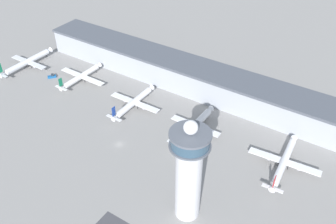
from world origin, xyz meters
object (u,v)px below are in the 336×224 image
at_px(airplane_gate_charlie, 134,102).
at_px(control_tower, 189,170).
at_px(airplane_gate_echo, 284,162).
at_px(service_truck_catering, 194,126).
at_px(airplane_gate_alpha, 27,62).
at_px(airplane_gate_bravo, 81,76).
at_px(service_truck_fuel, 52,76).
at_px(airplane_gate_delta, 195,126).

bearing_deg(airplane_gate_charlie, control_tower, -36.51).
distance_m(airplane_gate_echo, service_truck_catering, 54.55).
height_order(airplane_gate_charlie, service_truck_catering, airplane_gate_charlie).
relative_size(airplane_gate_alpha, airplane_gate_charlie, 1.14).
bearing_deg(airplane_gate_bravo, service_truck_catering, -0.74).
xyz_separation_m(airplane_gate_bravo, service_truck_fuel, (-21.32, -7.60, -3.25)).
bearing_deg(airplane_gate_alpha, control_tower, -16.47).
bearing_deg(service_truck_fuel, airplane_gate_charlie, 2.39).
distance_m(airplane_gate_alpha, service_truck_fuel, 25.73).
distance_m(airplane_gate_charlie, service_truck_fuel, 70.17).
distance_m(service_truck_catering, service_truck_fuel, 111.63).
xyz_separation_m(airplane_gate_alpha, airplane_gate_charlie, (95.54, 2.30, -0.32)).
height_order(airplane_gate_bravo, airplane_gate_echo, airplane_gate_echo).
bearing_deg(airplane_gate_bravo, airplane_gate_delta, -2.80).
relative_size(airplane_gate_charlie, service_truck_catering, 6.28).
xyz_separation_m(airplane_gate_alpha, service_truck_fuel, (25.50, -0.63, -3.40)).
distance_m(airplane_gate_delta, airplane_gate_echo, 52.45).
distance_m(airplane_gate_bravo, airplane_gate_echo, 144.52).
bearing_deg(service_truck_catering, airplane_gate_echo, -3.99).
bearing_deg(airplane_gate_alpha, service_truck_catering, 2.43).
height_order(control_tower, airplane_gate_charlie, control_tower).
relative_size(control_tower, airplane_gate_echo, 1.22).
relative_size(airplane_gate_bravo, airplane_gate_delta, 0.95).
bearing_deg(airplane_gate_charlie, airplane_gate_echo, -0.17).
bearing_deg(service_truck_catering, control_tower, -63.34).
bearing_deg(airplane_gate_bravo, airplane_gate_echo, -1.96).
bearing_deg(service_truck_catering, airplane_gate_charlie, -175.15).
bearing_deg(airplane_gate_echo, control_tower, -118.12).
bearing_deg(service_truck_fuel, airplane_gate_echo, 0.92).
bearing_deg(service_truck_fuel, service_truck_catering, 3.31).
xyz_separation_m(airplane_gate_charlie, service_truck_fuel, (-70.04, -2.93, -3.07)).
distance_m(control_tower, service_truck_fuel, 149.00).
bearing_deg(service_truck_fuel, airplane_gate_delta, 1.57).
bearing_deg(service_truck_fuel, airplane_gate_alpha, 178.59).
bearing_deg(service_truck_fuel, airplane_gate_bravo, 19.62).
height_order(airplane_gate_alpha, service_truck_fuel, airplane_gate_alpha).
xyz_separation_m(airplane_gate_alpha, airplane_gate_echo, (191.26, 2.02, 0.04)).
height_order(airplane_gate_bravo, service_truck_fuel, airplane_gate_bravo).
bearing_deg(service_truck_catering, airplane_gate_bravo, 179.26).
distance_m(airplane_gate_alpha, airplane_gate_echo, 191.27).
xyz_separation_m(control_tower, service_truck_catering, (-27.29, 54.36, -25.47)).
height_order(airplane_gate_bravo, airplane_gate_delta, airplane_gate_delta).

